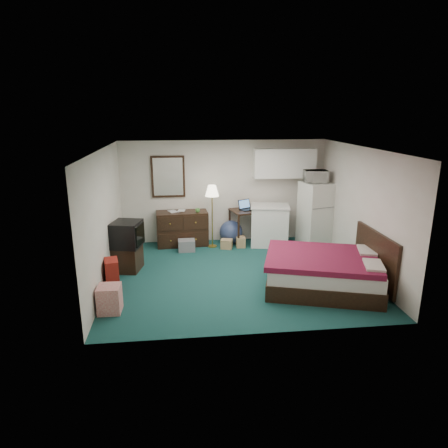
{
  "coord_description": "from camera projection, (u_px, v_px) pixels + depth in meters",
  "views": [
    {
      "loc": [
        -1.11,
        -7.38,
        3.17
      ],
      "look_at": [
        -0.23,
        0.24,
        0.99
      ],
      "focal_mm": 32.0,
      "sensor_mm": 36.0,
      "label": 1
    }
  ],
  "objects": [
    {
      "name": "suitcase",
      "position": [
        112.0,
        275.0,
        7.22
      ],
      "size": [
        0.3,
        0.41,
        0.6
      ],
      "primitive_type": null,
      "rotation": [
        0.0,
        0.0,
        0.2
      ],
      "color": "maroon",
      "rests_on": "floor"
    },
    {
      "name": "cardboard_box_b",
      "position": [
        241.0,
        242.0,
        9.62
      ],
      "size": [
        0.22,
        0.26,
        0.25
      ],
      "primitive_type": null,
      "rotation": [
        0.0,
        0.0,
        -0.04
      ],
      "color": "tan",
      "rests_on": "floor"
    },
    {
      "name": "microwave",
      "position": [
        316.0,
        175.0,
        9.29
      ],
      "size": [
        0.54,
        0.31,
        0.36
      ],
      "primitive_type": "imported",
      "rotation": [
        0.0,
        0.0,
        -0.05
      ],
      "color": "silver",
      "rests_on": "fridge"
    },
    {
      "name": "tv_stand",
      "position": [
        127.0,
        258.0,
        8.2
      ],
      "size": [
        0.63,
        0.67,
        0.52
      ],
      "primitive_type": null,
      "rotation": [
        0.0,
        0.0,
        -0.21
      ],
      "color": "black",
      "rests_on": "floor"
    },
    {
      "name": "mug",
      "position": [
        198.0,
        210.0,
        9.52
      ],
      "size": [
        0.13,
        0.11,
        0.11
      ],
      "primitive_type": "imported",
      "rotation": [
        0.0,
        0.0,
        0.21
      ],
      "color": "#529B42",
      "rests_on": "dresser"
    },
    {
      "name": "crt_tv",
      "position": [
        127.0,
        234.0,
        8.02
      ],
      "size": [
        0.68,
        0.71,
        0.52
      ],
      "primitive_type": null,
      "rotation": [
        0.0,
        0.0,
        -0.23
      ],
      "color": "black",
      "rests_on": "tv_stand"
    },
    {
      "name": "dresser",
      "position": [
        182.0,
        228.0,
        9.7
      ],
      "size": [
        1.26,
        0.64,
        0.83
      ],
      "primitive_type": null,
      "rotation": [
        0.0,
        0.0,
        0.07
      ],
      "color": "black",
      "rests_on": "floor"
    },
    {
      "name": "laptop",
      "position": [
        247.0,
        205.0,
        9.69
      ],
      "size": [
        0.43,
        0.41,
        0.23
      ],
      "primitive_type": null,
      "rotation": [
        0.0,
        0.0,
        0.51
      ],
      "color": "black",
      "rests_on": "desk"
    },
    {
      "name": "exercise_ball",
      "position": [
        231.0,
        232.0,
        9.85
      ],
      "size": [
        0.61,
        0.61,
        0.57
      ],
      "primitive_type": "sphere",
      "rotation": [
        0.0,
        0.0,
        -0.07
      ],
      "color": "navy",
      "rests_on": "floor"
    },
    {
      "name": "ceiling",
      "position": [
        238.0,
        149.0,
        7.36
      ],
      "size": [
        5.0,
        4.5,
        0.01
      ],
      "primitive_type": "cube",
      "color": "silver",
      "rests_on": "walls"
    },
    {
      "name": "walls",
      "position": [
        237.0,
        214.0,
        7.7
      ],
      "size": [
        5.01,
        4.51,
        2.5
      ],
      "color": "silver",
      "rests_on": "floor"
    },
    {
      "name": "book_a",
      "position": [
        169.0,
        207.0,
        9.5
      ],
      "size": [
        0.17,
        0.09,
        0.25
      ],
      "primitive_type": "imported",
      "rotation": [
        0.0,
        0.0,
        0.41
      ],
      "color": "tan",
      "rests_on": "dresser"
    },
    {
      "name": "retail_box",
      "position": [
        110.0,
        299.0,
        6.48
      ],
      "size": [
        0.37,
        0.37,
        0.45
      ],
      "primitive_type": null,
      "rotation": [
        0.0,
        0.0,
        -0.03
      ],
      "color": "beige",
      "rests_on": "floor"
    },
    {
      "name": "kitchen_counter",
      "position": [
        270.0,
        226.0,
        9.69
      ],
      "size": [
        0.99,
        0.82,
        0.96
      ],
      "primitive_type": null,
      "rotation": [
        0.0,
        0.0,
        -0.2
      ],
      "color": "white",
      "rests_on": "floor"
    },
    {
      "name": "floor_lamp",
      "position": [
        212.0,
        217.0,
        9.47
      ],
      "size": [
        0.41,
        0.41,
        1.5
      ],
      "primitive_type": null,
      "rotation": [
        0.0,
        0.0,
        0.33
      ],
      "color": "gold",
      "rests_on": "floor"
    },
    {
      "name": "cardboard_box_a",
      "position": [
        227.0,
        244.0,
        9.52
      ],
      "size": [
        0.31,
        0.29,
        0.22
      ],
      "primitive_type": null,
      "rotation": [
        0.0,
        0.0,
        -0.28
      ],
      "color": "tan",
      "rests_on": "floor"
    },
    {
      "name": "file_bin",
      "position": [
        187.0,
        245.0,
        9.34
      ],
      "size": [
        0.39,
        0.3,
        0.27
      ],
      "primitive_type": null,
      "rotation": [
        0.0,
        0.0,
        0.02
      ],
      "color": "gray",
      "rests_on": "floor"
    },
    {
      "name": "book_b",
      "position": [
        178.0,
        206.0,
        9.61
      ],
      "size": [
        0.17,
        0.05,
        0.23
      ],
      "primitive_type": "imported",
      "rotation": [
        0.0,
        0.0,
        -0.16
      ],
      "color": "tan",
      "rests_on": "dresser"
    },
    {
      "name": "fridge",
      "position": [
        315.0,
        214.0,
        9.58
      ],
      "size": [
        0.78,
        0.78,
        1.55
      ],
      "primitive_type": null,
      "rotation": [
        0.0,
        0.0,
        0.26
      ],
      "color": "silver",
      "rests_on": "floor"
    },
    {
      "name": "bed",
      "position": [
        323.0,
        272.0,
        7.32
      ],
      "size": [
        2.35,
        2.06,
        0.64
      ],
      "primitive_type": null,
      "rotation": [
        0.0,
        0.0,
        -0.3
      ],
      "color": "maroon",
      "rests_on": "floor"
    },
    {
      "name": "upper_cabinets",
      "position": [
        284.0,
        163.0,
        9.65
      ],
      "size": [
        1.5,
        0.35,
        0.7
      ],
      "primitive_type": null,
      "color": "white",
      "rests_on": "walls"
    },
    {
      "name": "headboard",
      "position": [
        375.0,
        258.0,
        7.36
      ],
      "size": [
        0.06,
        1.56,
        1.0
      ],
      "primitive_type": null,
      "color": "black",
      "rests_on": "walls"
    },
    {
      "name": "desk",
      "position": [
        245.0,
        227.0,
        9.83
      ],
      "size": [
        0.8,
        0.8,
        0.84
      ],
      "primitive_type": null,
      "rotation": [
        0.0,
        0.0,
        0.23
      ],
      "color": "black",
      "rests_on": "floor"
    },
    {
      "name": "floor",
      "position": [
        237.0,
        274.0,
        8.04
      ],
      "size": [
        5.0,
        4.5,
        0.01
      ],
      "primitive_type": "cube",
      "color": "#163B3F",
      "rests_on": "ground"
    },
    {
      "name": "mirror",
      "position": [
        168.0,
        177.0,
        9.56
      ],
      "size": [
        0.8,
        0.06,
        1.0
      ],
      "primitive_type": null,
      "color": "white",
      "rests_on": "walls"
    }
  ]
}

